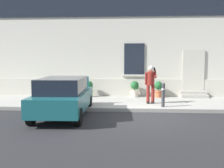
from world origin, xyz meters
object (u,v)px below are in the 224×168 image
(hatchback_car_teal, at_px, (64,96))
(planter_cream, at_px, (135,89))
(bollard_far_left, at_px, (69,93))
(planter_olive, at_px, (89,88))
(person_on_phone, at_px, (151,82))
(planter_terracotta, at_px, (159,89))
(bollard_near_person, at_px, (163,94))
(planter_charcoal, at_px, (44,88))

(hatchback_car_teal, distance_m, planter_cream, 5.13)
(bollard_far_left, bearing_deg, planter_olive, 80.91)
(person_on_phone, distance_m, planter_olive, 3.77)
(hatchback_car_teal, relative_size, planter_terracotta, 4.79)
(person_on_phone, bearing_deg, planter_cream, 117.72)
(bollard_near_person, bearing_deg, planter_charcoal, 155.39)
(bollard_far_left, height_order, person_on_phone, person_on_phone)
(planter_charcoal, bearing_deg, person_on_phone, -19.49)
(bollard_near_person, relative_size, person_on_phone, 0.60)
(hatchback_car_teal, xyz_separation_m, planter_charcoal, (-2.17, 4.24, -0.18))
(bollard_far_left, relative_size, planter_cream, 1.22)
(planter_charcoal, xyz_separation_m, planter_terracotta, (6.24, 0.03, 0.00))
(planter_terracotta, bearing_deg, planter_cream, 178.74)
(bollard_far_left, height_order, planter_charcoal, bollard_far_left)
(planter_charcoal, bearing_deg, bollard_far_left, -53.96)
(person_on_phone, relative_size, planter_charcoal, 2.03)
(hatchback_car_teal, xyz_separation_m, person_on_phone, (3.47, 2.24, 0.36))
(person_on_phone, relative_size, planter_olive, 2.03)
(hatchback_car_teal, bearing_deg, person_on_phone, 32.85)
(bollard_far_left, xyz_separation_m, planter_charcoal, (-2.04, 2.80, -0.11))
(bollard_far_left, xyz_separation_m, planter_cream, (2.93, 2.86, -0.11))
(planter_charcoal, height_order, planter_olive, same)
(planter_cream, bearing_deg, person_on_phone, -71.75)
(planter_charcoal, bearing_deg, bollard_near_person, -24.61)
(person_on_phone, relative_size, planter_cream, 2.03)
(bollard_far_left, relative_size, planter_charcoal, 1.22)
(bollard_near_person, bearing_deg, planter_olive, 142.56)
(planter_charcoal, bearing_deg, planter_terracotta, 0.29)
(planter_charcoal, xyz_separation_m, planter_cream, (4.97, 0.06, 0.00))
(person_on_phone, distance_m, planter_cream, 2.23)
(bollard_far_left, relative_size, person_on_phone, 0.60)
(bollard_near_person, xyz_separation_m, planter_olive, (-3.63, 2.78, -0.11))
(bollard_near_person, height_order, bollard_far_left, same)
(planter_charcoal, distance_m, planter_terracotta, 6.24)
(planter_olive, height_order, planter_terracotta, same)
(bollard_near_person, relative_size, planter_terracotta, 1.22)
(hatchback_car_teal, relative_size, person_on_phone, 2.35)
(planter_charcoal, bearing_deg, planter_cream, 0.69)
(bollard_near_person, height_order, person_on_phone, person_on_phone)
(hatchback_car_teal, xyz_separation_m, planter_terracotta, (4.07, 4.27, -0.18))
(planter_charcoal, relative_size, planter_terracotta, 1.00)
(hatchback_car_teal, bearing_deg, planter_olive, 85.80)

